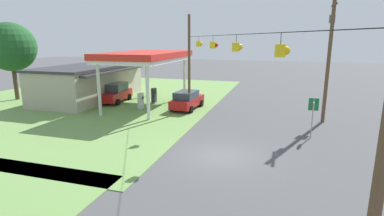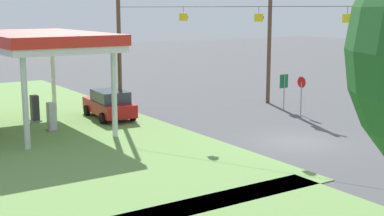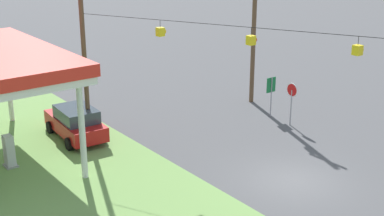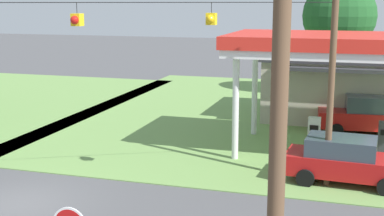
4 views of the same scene
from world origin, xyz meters
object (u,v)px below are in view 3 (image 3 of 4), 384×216
at_px(fuel_pump_near, 9,152).
at_px(utility_pole_main, 254,17).
at_px(stop_sign_roadside, 292,95).
at_px(car_at_pumps_front, 76,122).
at_px(route_sign, 271,89).

height_order(fuel_pump_near, utility_pole_main, utility_pole_main).
relative_size(fuel_pump_near, stop_sign_roadside, 0.64).
bearing_deg(utility_pole_main, fuel_pump_near, 91.70).
distance_m(car_at_pumps_front, stop_sign_roadside, 12.04).
bearing_deg(route_sign, stop_sign_roadside, 174.25).
height_order(stop_sign_roadside, route_sign, stop_sign_roadside).
distance_m(car_at_pumps_front, route_sign, 11.49).
bearing_deg(fuel_pump_near, utility_pole_main, -88.30).
height_order(fuel_pump_near, stop_sign_roadside, stop_sign_roadside).
distance_m(fuel_pump_near, route_sign, 15.13).
bearing_deg(car_at_pumps_front, utility_pole_main, -90.91).
relative_size(route_sign, utility_pole_main, 0.24).
bearing_deg(route_sign, utility_pole_main, -20.56).
bearing_deg(fuel_pump_near, stop_sign_roadside, -105.55).
distance_m(stop_sign_roadside, utility_pole_main, 6.00).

